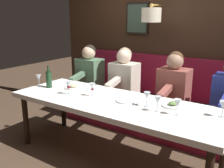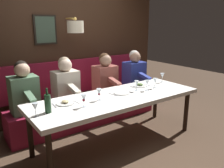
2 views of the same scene
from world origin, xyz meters
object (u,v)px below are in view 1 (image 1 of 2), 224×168
(wine_glass_6, at_px, (177,104))
(wine_bottle, at_px, (49,79))
(diner_middle, at_px, (124,76))
(diner_far, at_px, (89,70))
(wine_glass_0, at_px, (158,101))
(wine_glass_1, at_px, (39,78))
(wine_glass_3, at_px, (147,96))
(wine_glass_4, at_px, (92,87))
(wine_glass_2, at_px, (68,85))
(dining_table, at_px, (113,106))
(diner_near, at_px, (174,83))
(wine_glass_5, at_px, (223,106))

(wine_glass_6, distance_m, wine_bottle, 1.80)
(diner_middle, xyz_separation_m, diner_far, (0.00, 0.67, 0.00))
(diner_middle, bearing_deg, wine_glass_0, -133.84)
(diner_far, relative_size, wine_glass_1, 4.82)
(wine_glass_3, relative_size, wine_glass_6, 1.00)
(wine_glass_4, bearing_deg, wine_glass_2, 109.72)
(wine_glass_3, bearing_deg, wine_glass_4, 92.95)
(diner_middle, xyz_separation_m, wine_glass_2, (-0.99, 0.21, 0.04))
(diner_far, height_order, wine_glass_3, diner_far)
(dining_table, relative_size, wine_bottle, 8.51)
(diner_middle, bearing_deg, diner_far, 90.00)
(diner_near, relative_size, wine_glass_4, 4.82)
(wine_glass_4, height_order, wine_bottle, wine_bottle)
(wine_glass_0, bearing_deg, diner_far, 60.58)
(diner_near, bearing_deg, wine_bottle, 122.44)
(dining_table, height_order, wine_glass_0, wine_glass_0)
(diner_near, height_order, wine_glass_1, diner_near)
(diner_near, distance_m, diner_far, 1.45)
(diner_middle, height_order, wine_glass_2, diner_middle)
(diner_far, distance_m, wine_glass_3, 1.70)
(dining_table, height_order, wine_glass_2, wine_glass_2)
(wine_glass_5, xyz_separation_m, wine_bottle, (-0.21, 2.18, -0.00))
(diner_middle, relative_size, wine_glass_2, 4.82)
(diner_middle, xyz_separation_m, wine_glass_4, (-0.88, -0.09, 0.04))
(wine_glass_3, bearing_deg, diner_near, 1.10)
(wine_glass_5, distance_m, wine_glass_6, 0.43)
(dining_table, relative_size, wine_glass_0, 15.56)
(diner_near, bearing_deg, wine_glass_2, 134.86)
(wine_glass_5, bearing_deg, wine_glass_2, 99.30)
(dining_table, bearing_deg, diner_near, -23.80)
(wine_glass_0, distance_m, wine_glass_6, 0.20)
(wine_bottle, bearing_deg, wine_glass_4, -87.94)
(wine_glass_1, distance_m, wine_glass_6, 1.96)
(diner_near, xyz_separation_m, diner_middle, (0.00, 0.78, 0.00))
(diner_near, bearing_deg, diner_far, 90.00)
(wine_glass_3, distance_m, wine_glass_6, 0.36)
(wine_glass_0, height_order, wine_glass_1, same)
(wine_glass_1, distance_m, wine_bottle, 0.17)
(diner_middle, bearing_deg, wine_glass_2, 168.08)
(diner_near, height_order, wine_glass_4, diner_near)
(wine_glass_3, bearing_deg, wine_glass_1, 93.68)
(wine_glass_0, distance_m, wine_glass_2, 1.17)
(wine_glass_0, distance_m, wine_bottle, 1.60)
(wine_glass_0, bearing_deg, wine_glass_4, 87.63)
(wine_glass_4, bearing_deg, wine_bottle, 92.06)
(wine_glass_0, bearing_deg, dining_table, 86.41)
(diner_near, bearing_deg, wine_glass_4, 141.70)
(wine_glass_3, height_order, wine_bottle, wine_bottle)
(diner_far, xyz_separation_m, wine_glass_2, (-0.99, -0.46, 0.04))
(dining_table, distance_m, wine_glass_5, 1.17)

